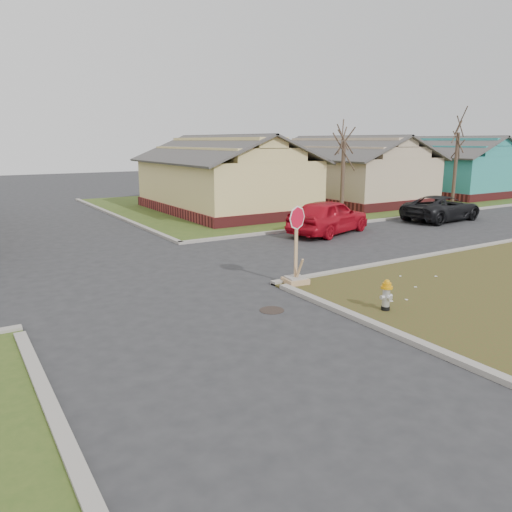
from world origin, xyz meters
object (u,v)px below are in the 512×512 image
red_sedan (329,216)px  stop_sign (296,267)px  dark_pickup (442,208)px  fire_hydrant (386,293)px

red_sedan → stop_sign: bearing=115.8°
dark_pickup → red_sedan: bearing=84.3°
stop_sign → red_sedan: stop_sign is taller
red_sedan → dark_pickup: size_ratio=0.98×
fire_hydrant → dark_pickup: 16.52m
stop_sign → dark_pickup: (14.28, 5.90, 0.12)m
dark_pickup → fire_hydrant: bearing=119.3°
red_sedan → dark_pickup: (7.86, -0.21, -0.14)m
fire_hydrant → dark_pickup: (13.77, 9.11, 0.19)m
fire_hydrant → red_sedan: red_sedan is taller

